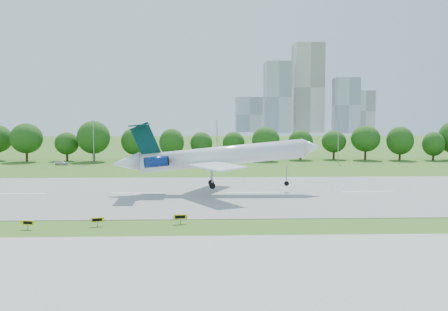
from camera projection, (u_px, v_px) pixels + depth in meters
ground at (109, 225)px, 60.63m from camera, size 600.00×600.00×0.00m
runway at (137, 193)px, 85.54m from camera, size 400.00×45.00×0.08m
taxiway at (69, 269)px, 42.69m from camera, size 400.00×23.00×0.08m
tree_line at (167, 140)px, 151.84m from camera, size 288.40×8.40×10.40m
light_poles at (156, 141)px, 141.77m from camera, size 175.90×0.25×12.19m
skyline at (303, 99)px, 451.25m from camera, size 127.00×52.00×80.00m
airliner at (212, 156)px, 85.46m from camera, size 35.85×26.02×11.30m
taxi_sign_left at (28, 223)px, 58.01m from camera, size 1.50×0.52×1.06m
taxi_sign_centre at (98, 220)px, 59.62m from camera, size 1.50×0.63×1.07m
taxi_sign_right at (180, 217)px, 60.99m from camera, size 1.68×0.42×1.17m
service_vehicle_b at (61, 163)px, 137.14m from camera, size 3.93×2.19×1.26m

